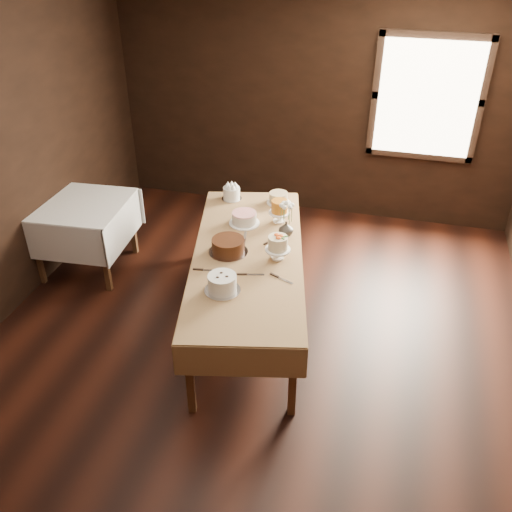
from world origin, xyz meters
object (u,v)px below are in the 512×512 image
Objects in this scene: cake_meringue at (232,194)px; cake_server_b at (286,281)px; cake_speckled at (278,198)px; cake_chocolate at (228,246)px; cake_server_d at (277,239)px; cake_server_e at (211,270)px; side_table at (82,212)px; display_table at (248,259)px; cake_flowers at (278,249)px; flower_vase at (286,229)px; cake_server_c at (245,236)px; cake_caramel at (279,212)px; cake_swirl at (222,284)px; cake_lattice at (244,219)px; cake_server_a at (256,275)px.

cake_server_b is (0.89, -1.35, -0.06)m from cake_meringue.
cake_speckled is 1.11m from cake_chocolate.
cake_speckled is 1.04× the size of cake_server_d.
cake_server_b and cake_server_e have the same top height.
cake_speckled is (2.03, 0.59, 0.13)m from side_table.
cake_meringue is 1.08m from cake_chocolate.
display_table is at bearing -13.24° from side_table.
cake_server_e is at bearing -154.47° from cake_server_b.
cake_flowers is 1.66× the size of flower_vase.
cake_speckled is at bearing 102.54° from cake_flowers.
display_table is at bearing -92.55° from cake_speckled.
flower_vase reaches higher than cake_server_e.
cake_server_c is 0.66m from cake_server_e.
flower_vase is (0.12, -0.25, -0.03)m from cake_caramel.
cake_server_d is 0.13m from flower_vase.
cake_server_d is at bearing -46.25° from cake_meringue.
display_table is at bearing 11.12° from cake_chocolate.
cake_server_d is at bearing -124.89° from flower_vase.
side_table is 2.22m from cake_swirl.
side_table is 4.06× the size of cake_speckled.
display_table is 18.23× the size of flower_vase.
cake_meringue is 1.03× the size of cake_server_e.
cake_lattice is 2.35× the size of flower_vase.
display_table is at bearing 177.54° from cake_flowers.
cake_caramel is 1.29m from cake_swirl.
side_table is 2.79× the size of cake_chocolate.
cake_lattice is 1.44× the size of cake_server_d.
cake_meringue is at bearing 13.77° from cake_server_c.
cake_server_c is (0.35, -0.72, -0.06)m from cake_meringue.
cake_chocolate is 0.63m from flower_vase.
cake_caramel is 0.76× the size of cake_swirl.
cake_flowers reaches higher than cake_server_e.
cake_swirl is at bearing -93.12° from cake_speckled.
cake_caramel is 0.69× the size of cake_chocolate.
cake_flowers is (0.28, -0.01, 0.16)m from display_table.
cake_chocolate reaches higher than cake_server_e.
flower_vase reaches higher than cake_meringue.
cake_server_b is at bearing -77.80° from flower_vase.
cake_caramel is at bearing 81.45° from cake_swirl.
cake_swirl is at bearing -118.51° from cake_flowers.
cake_lattice reaches higher than cake_server_c.
flower_vase reaches higher than cake_server_c.
cake_lattice is 0.47m from flower_vase.
cake_lattice reaches higher than cake_server_d.
cake_server_e is at bearing -93.03° from cake_lattice.
cake_server_b is (0.61, -0.87, -0.05)m from cake_lattice.
cake_server_a is 1.00× the size of cake_server_b.
cake_server_c is at bearing 94.00° from cake_swirl.
cake_server_e is at bearing -25.21° from side_table.
cake_speckled is at bearing 5.03° from cake_meringue.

